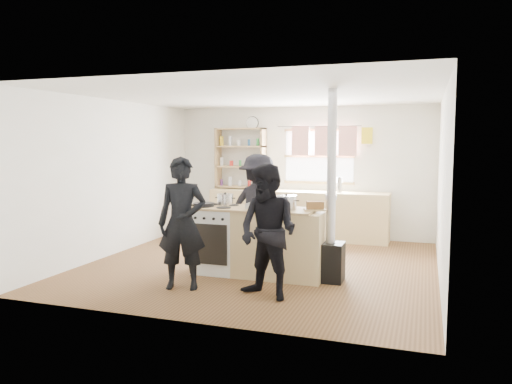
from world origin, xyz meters
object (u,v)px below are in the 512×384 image
Objects in this scene: cooking_island at (258,242)px; person_near_left at (182,223)px; roast_tray at (261,205)px; skillet_greens at (204,204)px; thermos at (339,185)px; stockpot_stove at (225,200)px; stockpot_counter at (286,202)px; bread_board at (315,207)px; person_far at (259,207)px; flue_heater at (331,233)px; person_near_right at (268,232)px.

cooking_island is 1.19m from person_near_left.
skillet_greens is at bearing -176.20° from roast_tray.
thermos is 2.90m from cooking_island.
stockpot_counter is (0.93, -0.13, 0.01)m from stockpot_stove.
cooking_island is 0.92m from skillet_greens.
bread_board is at bearing 2.43° from roast_tray.
roast_tray is 0.21× the size of person_far.
roast_tray is 0.74m from bread_board.
flue_heater is 1.52× the size of person_near_left.
skillet_greens is (-1.42, -2.85, -0.08)m from thermos.
cooking_island is at bearing -103.15° from thermos.
cooking_island is 0.51m from roast_tray.
stockpot_counter is at bearing -1.02° from cooking_island.
flue_heater is at bearing 0.72° from cooking_island.
cooking_island is 0.94m from bread_board.
person_far is at bearing 146.65° from flue_heater.
stockpot_counter is at bearing -7.83° from stockpot_stove.
cooking_island is at bearing 178.98° from stockpot_counter.
person_far is (-1.27, 0.84, 0.17)m from flue_heater.
person_near_left is 1.13m from person_near_right.
skillet_greens is at bearing 77.85° from person_far.
flue_heater reaches higher than stockpot_counter.
person_near_left is (-1.34, -3.67, -0.21)m from thermos.
person_near_right is at bearing -87.79° from stockpot_counter.
person_near_left is at bearing -84.18° from skillet_greens.
thermos is at bearing 106.59° from person_near_right.
roast_tray is at bearing 3.80° from skillet_greens.
bread_board is (1.56, 0.09, 0.02)m from skillet_greens.
person_far is at bearing 131.73° from person_near_right.
person_far is (0.50, 0.93, -0.14)m from skillet_greens.
stockpot_stove is (-0.53, 0.12, 0.55)m from cooking_island.
roast_tray is at bearing -32.42° from cooking_island.
person_near_right is at bearing -47.39° from stockpot_stove.
person_near_left is (-1.48, -0.90, -0.16)m from bread_board.
skillet_greens reaches higher than cooking_island.
person_near_right is at bearing 127.71° from person_far.
person_near_right is at bearing -93.25° from thermos.
stockpot_stove is 0.82× the size of stockpot_counter.
bread_board is at bearing -5.10° from stockpot_stove.
roast_tray is 0.60m from stockpot_stove.
flue_heater is at bearing 1.90° from stockpot_counter.
person_far reaches higher than roast_tray.
person_near_left is at bearing -110.06° from thermos.
thermos is at bearing -99.93° from person_far.
person_near_left is at bearing -130.30° from roast_tray.
thermos is at bearing 97.16° from flue_heater.
bread_board is at bearing 1.58° from stockpot_counter.
flue_heater reaches higher than person_near_right.
person_near_right reaches higher than stockpot_counter.
stockpot_stove is at bearing 86.67° from person_far.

